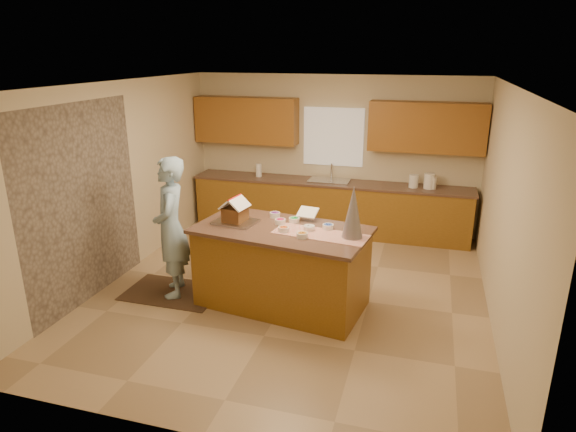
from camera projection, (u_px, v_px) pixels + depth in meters
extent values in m
plane|color=tan|center=(291.00, 292.00, 6.69)|extent=(5.50, 5.50, 0.00)
plane|color=silver|center=(291.00, 84.00, 5.83)|extent=(5.50, 5.50, 0.00)
plane|color=beige|center=(333.00, 154.00, 8.77)|extent=(5.50, 5.50, 0.00)
plane|color=beige|center=(193.00, 292.00, 3.75)|extent=(5.50, 5.50, 0.00)
plane|color=beige|center=(118.00, 181.00, 6.91)|extent=(5.50, 5.50, 0.00)
plane|color=beige|center=(505.00, 212.00, 5.61)|extent=(5.50, 5.50, 0.00)
plane|color=gray|center=(83.00, 205.00, 6.21)|extent=(0.00, 2.50, 2.50)
cube|color=white|center=(333.00, 137.00, 8.65)|extent=(1.05, 0.03, 1.00)
cube|color=brown|center=(329.00, 208.00, 8.78)|extent=(4.80, 0.60, 0.88)
cube|color=brown|center=(329.00, 183.00, 8.64)|extent=(4.85, 0.63, 0.04)
cube|color=#9F5D22|center=(246.00, 120.00, 8.83)|extent=(1.85, 0.35, 0.80)
cube|color=#9F5D22|center=(427.00, 127.00, 8.02)|extent=(1.85, 0.35, 0.80)
cube|color=silver|center=(329.00, 183.00, 8.64)|extent=(0.70, 0.45, 0.12)
cylinder|color=silver|center=(332.00, 171.00, 8.75)|extent=(0.03, 0.03, 0.28)
cube|color=brown|center=(282.00, 269.00, 6.21)|extent=(2.13, 1.28, 0.98)
cube|color=brown|center=(282.00, 230.00, 6.05)|extent=(2.23, 1.38, 0.04)
cube|color=#AF270C|center=(320.00, 234.00, 5.85)|extent=(1.16, 0.56, 0.01)
cube|color=silver|center=(235.00, 222.00, 6.23)|extent=(0.56, 0.45, 0.03)
cube|color=white|center=(308.00, 212.00, 6.31)|extent=(0.27, 0.22, 0.11)
cone|color=#A4A3AF|center=(353.00, 212.00, 5.66)|extent=(0.28, 0.28, 0.61)
cube|color=black|center=(173.00, 292.00, 6.67)|extent=(1.24, 0.81, 0.01)
imported|color=#95B9D3|center=(171.00, 228.00, 6.36)|extent=(0.66, 0.79, 1.83)
cylinder|color=white|center=(414.00, 181.00, 8.23)|extent=(0.16, 0.16, 0.21)
cylinder|color=white|center=(429.00, 181.00, 8.16)|extent=(0.17, 0.17, 0.25)
cylinder|color=white|center=(432.00, 183.00, 8.15)|extent=(0.14, 0.14, 0.19)
cylinder|color=white|center=(259.00, 170.00, 8.93)|extent=(0.11, 0.11, 0.23)
cube|color=brown|center=(235.00, 214.00, 6.20)|extent=(0.28, 0.30, 0.18)
cube|color=white|center=(230.00, 202.00, 6.18)|extent=(0.21, 0.33, 0.14)
cube|color=white|center=(240.00, 203.00, 6.12)|extent=(0.21, 0.33, 0.14)
cylinder|color=red|center=(235.00, 198.00, 6.13)|extent=(0.07, 0.31, 0.02)
cylinder|color=silver|center=(309.00, 228.00, 5.96)|extent=(0.13, 0.13, 0.06)
cylinder|color=green|center=(294.00, 220.00, 6.24)|extent=(0.13, 0.13, 0.06)
cylinder|color=orange|center=(302.00, 235.00, 5.73)|extent=(0.13, 0.13, 0.06)
cylinder|color=#732F8D|center=(275.00, 215.00, 6.45)|extent=(0.13, 0.13, 0.06)
cylinder|color=#2E4EB0|center=(328.00, 227.00, 6.01)|extent=(0.13, 0.13, 0.06)
cylinder|color=orange|center=(284.00, 229.00, 5.92)|extent=(0.13, 0.13, 0.06)
cylinder|color=#D4255F|center=(280.00, 221.00, 6.20)|extent=(0.13, 0.13, 0.06)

